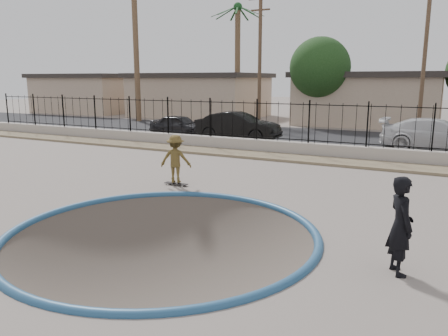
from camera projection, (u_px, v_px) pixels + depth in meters
ground at (317, 173)px, 21.32m from camera, size 120.00×120.00×2.20m
bowl_pit at (163, 234)px, 9.76m from camera, size 6.84×6.84×1.80m
coping_ring at (163, 234)px, 9.76m from camera, size 7.04×7.04×0.20m
rock_strip at (300, 159)px, 18.65m from camera, size 42.00×1.60×0.11m
retaining_wall at (308, 150)px, 19.56m from camera, size 42.00×0.45×0.60m
fence at (309, 123)px, 19.32m from camera, size 40.00×0.04×1.80m
street at (341, 138)px, 25.46m from camera, size 90.00×8.00×0.04m
house_west_far at (93, 93)px, 45.82m from camera, size 10.60×8.60×3.90m
house_west at (200, 95)px, 40.04m from camera, size 11.60×8.60×3.90m
house_center at (369, 98)px, 33.36m from camera, size 10.60×8.60×3.90m
palm_left at (135, 19)px, 34.05m from camera, size 2.30×2.30×11.30m
palm_mid at (238, 37)px, 34.68m from camera, size 2.30×2.30×9.30m
utility_pole_left at (260, 59)px, 28.94m from camera, size 1.70×0.24×9.00m
utility_pole_mid at (425, 51)px, 24.43m from camera, size 1.70×0.24×9.50m
street_tree_left at (320, 68)px, 31.19m from camera, size 4.32×4.32×6.36m
skater at (176, 162)px, 14.10m from camera, size 1.13×0.86×1.55m
skateboard at (176, 184)px, 14.24m from camera, size 0.82×0.22×0.07m
videographer at (401, 226)px, 7.64m from camera, size 0.68×0.77×1.78m
car_a at (180, 125)px, 26.09m from camera, size 3.74×1.51×1.27m
car_b at (238, 126)px, 24.36m from camera, size 4.79×1.84×1.56m
car_c at (437, 135)px, 20.87m from camera, size 5.21×2.15×1.51m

